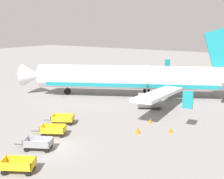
% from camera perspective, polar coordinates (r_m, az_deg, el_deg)
% --- Properties ---
extents(ground_plane, '(220.00, 220.00, 0.00)m').
position_cam_1_polar(ground_plane, '(27.91, -12.11, -11.32)').
color(ground_plane, gray).
extents(airplane, '(35.10, 28.96, 11.34)m').
position_cam_1_polar(airplane, '(46.06, 5.10, 2.29)').
color(airplane, silver).
rests_on(airplane, ground).
extents(baggage_cart_second_in_row, '(3.46, 2.45, 1.07)m').
position_cam_1_polar(baggage_cart_second_in_row, '(24.19, -18.05, -13.97)').
color(baggage_cart_second_in_row, gold).
rests_on(baggage_cart_second_in_row, ground).
extents(baggage_cart_third_in_row, '(3.49, 2.39, 1.07)m').
position_cam_1_polar(baggage_cart_third_in_row, '(27.69, -14.40, -10.29)').
color(baggage_cart_third_in_row, gray).
rests_on(baggage_cart_third_in_row, ground).
extents(baggage_cart_fourth_in_row, '(3.44, 2.46, 1.07)m').
position_cam_1_polar(baggage_cart_fourth_in_row, '(30.73, -11.56, -7.84)').
color(baggage_cart_fourth_in_row, gold).
rests_on(baggage_cart_fourth_in_row, ground).
extents(baggage_cart_far_end, '(3.43, 2.48, 1.07)m').
position_cam_1_polar(baggage_cart_far_end, '(34.03, -9.72, -5.75)').
color(baggage_cart_far_end, gold).
rests_on(baggage_cart_far_end, ground).
extents(traffic_cone_near_plane, '(0.56, 0.56, 0.74)m').
position_cam_1_polar(traffic_cone_near_plane, '(30.93, 5.14, -7.96)').
color(traffic_cone_near_plane, orange).
rests_on(traffic_cone_near_plane, ground).
extents(traffic_cone_mid_apron, '(0.48, 0.48, 0.63)m').
position_cam_1_polar(traffic_cone_mid_apron, '(31.66, 11.54, -7.78)').
color(traffic_cone_mid_apron, orange).
rests_on(traffic_cone_mid_apron, ground).
extents(traffic_cone_by_carts, '(0.44, 0.44, 0.59)m').
position_cam_1_polar(traffic_cone_by_carts, '(34.11, 7.60, -6.19)').
color(traffic_cone_by_carts, orange).
rests_on(traffic_cone_by_carts, ground).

